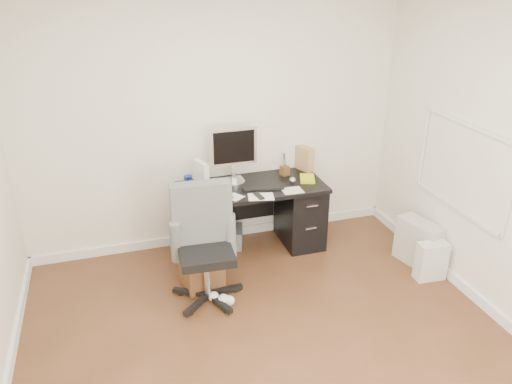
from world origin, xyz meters
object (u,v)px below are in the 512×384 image
desk (252,216)px  wicker_basket (202,270)px  lcd_monitor (234,155)px  office_chair (206,247)px  keyboard (263,187)px  pc_tower (418,243)px

desk → wicker_basket: bearing=-141.7°
lcd_monitor → office_chair: (-0.50, -0.87, -0.51)m
office_chair → wicker_basket: 0.43m
keyboard → wicker_basket: keyboard is taller
desk → lcd_monitor: (-0.16, 0.12, 0.66)m
desk → office_chair: (-0.65, -0.75, 0.15)m
desk → lcd_monitor: size_ratio=2.46×
keyboard → wicker_basket: 1.04m
pc_tower → wicker_basket: (-2.20, 0.26, -0.06)m
lcd_monitor → wicker_basket: bearing=-127.9°
office_chair → pc_tower: (2.20, -0.04, -0.31)m
office_chair → pc_tower: office_chair is taller
keyboard → lcd_monitor: bearing=146.7°
desk → office_chair: bearing=-131.3°
desk → office_chair: office_chair is taller
lcd_monitor → office_chair: bearing=-119.7°
keyboard → office_chair: office_chair is taller
wicker_basket → desk: bearing=38.3°
desk → pc_tower: (1.54, -0.79, -0.16)m
office_chair → wicker_basket: bearing=95.0°
lcd_monitor → wicker_basket: 1.20m
desk → pc_tower: desk is taller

